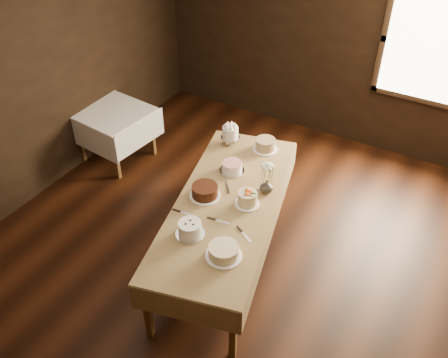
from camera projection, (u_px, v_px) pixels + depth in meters
floor at (215, 257)px, 5.43m from camera, size 5.00×6.00×0.01m
wall_back at (329, 41)px, 6.62m from camera, size 5.00×0.02×2.80m
wall_left at (23, 88)px, 5.56m from camera, size 0.02×6.00×2.80m
window at (432, 48)px, 5.94m from camera, size 1.10×0.05×1.30m
display_table at (227, 206)px, 5.00m from camera, size 1.54×2.67×0.78m
side_table at (114, 117)px, 6.54m from camera, size 0.95×0.95×0.72m
cake_meringue at (230, 136)px, 5.73m from camera, size 0.22×0.22×0.24m
cake_speckled at (265, 145)px, 5.66m from camera, size 0.29×0.29×0.14m
cake_lattice at (232, 168)px, 5.34m from camera, size 0.30×0.30×0.10m
cake_chocolate at (205, 191)px, 5.01m from camera, size 0.34×0.34×0.13m
cake_flowers at (247, 199)px, 4.90m from camera, size 0.25×0.25×0.15m
cake_swirl at (190, 229)px, 4.56m from camera, size 0.28×0.28×0.14m
cake_cream at (224, 252)px, 4.35m from camera, size 0.33×0.33×0.12m
cake_server_a at (223, 222)px, 4.73m from camera, size 0.24×0.05×0.01m
cake_server_b at (246, 237)px, 4.57m from camera, size 0.22×0.14×0.01m
cake_server_c at (227, 184)px, 5.20m from camera, size 0.17×0.20×0.01m
cake_server_d at (263, 188)px, 5.14m from camera, size 0.14×0.22×0.01m
cake_server_e at (187, 214)px, 4.82m from camera, size 0.24×0.05×0.01m
flower_vase at (266, 187)px, 5.05m from camera, size 0.14×0.14×0.14m
flower_bouquet at (267, 172)px, 4.93m from camera, size 0.14×0.14×0.20m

